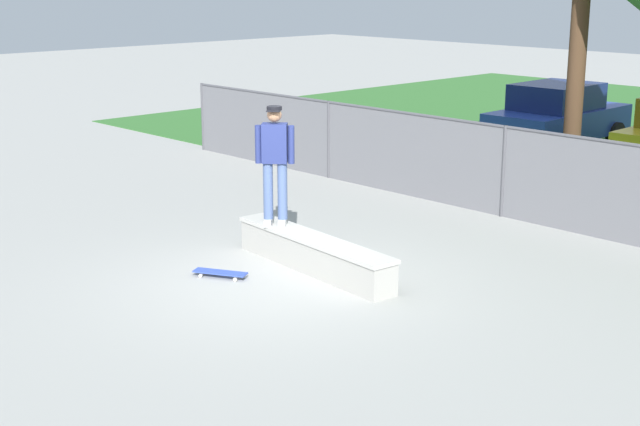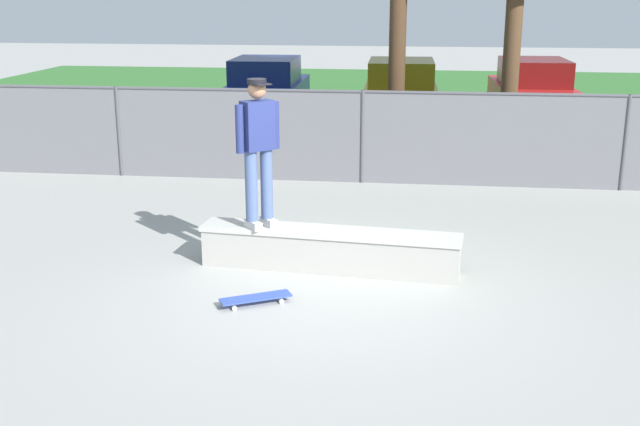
{
  "view_description": "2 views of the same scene",
  "coord_description": "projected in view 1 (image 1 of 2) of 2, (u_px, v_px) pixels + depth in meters",
  "views": [
    {
      "loc": [
        9.38,
        -8.1,
        4.26
      ],
      "look_at": [
        0.03,
        0.78,
        0.89
      ],
      "focal_mm": 51.32,
      "sensor_mm": 36.0,
      "label": 1
    },
    {
      "loc": [
        0.97,
        -8.47,
        3.4
      ],
      "look_at": [
        -0.14,
        0.41,
        0.83
      ],
      "focal_mm": 44.09,
      "sensor_mm": 36.0,
      "label": 2
    }
  ],
  "objects": [
    {
      "name": "ground_plane",
      "position": [
        279.0,
        282.0,
        13.06
      ],
      "size": [
        80.0,
        80.0,
        0.0
      ],
      "primitive_type": "plane",
      "color": "#9E9E99"
    },
    {
      "name": "concrete_ledge",
      "position": [
        314.0,
        253.0,
        13.53
      ],
      "size": [
        3.28,
        0.79,
        0.52
      ],
      "color": "#A8A59E",
      "rests_on": "ground"
    },
    {
      "name": "skateboard",
      "position": [
        220.0,
        273.0,
        13.25
      ],
      "size": [
        0.8,
        0.56,
        0.09
      ],
      "color": "#334CB2",
      "rests_on": "ground"
    },
    {
      "name": "chainlink_fence",
      "position": [
        504.0,
        167.0,
        16.4
      ],
      "size": [
        18.16,
        0.07,
        1.67
      ],
      "color": "#4C4C51",
      "rests_on": "ground"
    },
    {
      "name": "car_blue",
      "position": [
        558.0,
        116.0,
        22.84
      ],
      "size": [
        2.1,
        4.24,
        1.66
      ],
      "color": "#233D9E",
      "rests_on": "ground"
    },
    {
      "name": "skateboarder",
      "position": [
        275.0,
        159.0,
        13.84
      ],
      "size": [
        0.47,
        0.45,
        1.84
      ],
      "color": "beige",
      "rests_on": "concrete_ledge"
    }
  ]
}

